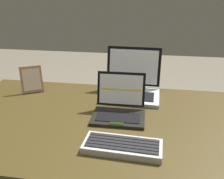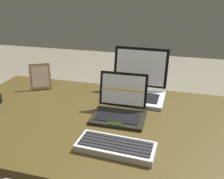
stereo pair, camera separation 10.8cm
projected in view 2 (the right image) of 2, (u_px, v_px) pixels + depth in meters
name	position (u px, v px, depth m)	size (l,w,h in m)	color
desk	(108.00, 130.00, 1.16)	(1.57, 0.83, 0.73)	#3F3215
laptop_front	(120.00, 109.00, 1.14)	(0.25, 0.21, 0.19)	black
laptop_rear	(137.00, 87.00, 1.36)	(0.33, 0.28, 0.25)	#B2BCC5
external_keyboard	(116.00, 147.00, 0.91)	(0.30, 0.14, 0.03)	#B6B5BA
photo_frame	(40.00, 77.00, 1.45)	(0.13, 0.10, 0.15)	#946C4B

